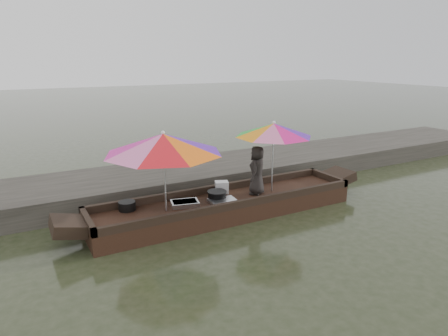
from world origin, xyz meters
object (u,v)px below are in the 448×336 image
charcoal_grill (217,196)px  umbrella_bow (165,172)px  cooking_pot (127,206)px  tray_scallop (223,201)px  vendor (257,170)px  umbrella_stern (273,157)px  tray_crayfish (185,203)px  boat_hull (226,207)px  supply_bag (222,187)px

charcoal_grill → umbrella_bow: 1.33m
cooking_pot → tray_scallop: (1.82, -0.51, -0.06)m
charcoal_grill → vendor: bearing=-3.8°
tray_scallop → umbrella_stern: size_ratio=0.32×
charcoal_grill → umbrella_bow: bearing=-177.2°
cooking_pot → tray_crayfish: bearing=-15.9°
vendor → umbrella_stern: bearing=137.2°
vendor → umbrella_bow: size_ratio=0.48×
boat_hull → umbrella_bow: 1.63m
charcoal_grill → supply_bag: size_ratio=1.34×
cooking_pot → umbrella_stern: size_ratio=0.20×
cooking_pot → tray_crayfish: size_ratio=0.61×
boat_hull → cooking_pot: bearing=169.0°
tray_crayfish → supply_bag: (1.01, 0.32, 0.09)m
vendor → cooking_pot: bearing=-51.8°
cooking_pot → tray_crayfish: 1.12m
charcoal_grill → cooking_pot: bearing=169.7°
charcoal_grill → supply_bag: bearing=49.4°
supply_bag → cooking_pot: bearing=-179.6°
boat_hull → supply_bag: supply_bag is taller
cooking_pot → umbrella_stern: umbrella_stern is taller
cooking_pot → charcoal_grill: bearing=-10.3°
boat_hull → tray_scallop: tray_scallop is taller
tray_crayfish → supply_bag: bearing=17.7°
cooking_pot → supply_bag: (2.08, 0.01, 0.04)m
tray_scallop → vendor: (0.90, 0.12, 0.50)m
supply_bag → vendor: size_ratio=0.26×
tray_scallop → umbrella_bow: umbrella_bow is taller
vendor → tray_scallop: bearing=-36.3°
boat_hull → charcoal_grill: 0.33m
umbrella_bow → umbrella_stern: bearing=0.0°
supply_bag → vendor: vendor is taller
tray_crayfish → supply_bag: 1.06m
tray_crayfish → vendor: vendor is taller
boat_hull → tray_scallop: size_ratio=10.52×
supply_bag → umbrella_bow: bearing=-164.5°
boat_hull → umbrella_bow: umbrella_bow is taller
boat_hull → vendor: bearing=-0.5°
cooking_pot → tray_crayfish: (1.07, -0.31, -0.04)m
boat_hull → charcoal_grill: size_ratio=15.03×
umbrella_stern → charcoal_grill: bearing=177.6°
boat_hull → cooking_pot: size_ratio=17.20×
umbrella_bow → charcoal_grill: bearing=2.8°
tray_crayfish → vendor: bearing=-2.9°
boat_hull → cooking_pot: cooking_pot is taller
charcoal_grill → supply_bag: supply_bag is taller
boat_hull → tray_crayfish: (-0.90, 0.08, 0.22)m
supply_bag → umbrella_bow: (-1.43, -0.40, 0.65)m
charcoal_grill → umbrella_bow: (-1.14, -0.06, 0.69)m
umbrella_bow → vendor: bearing=-0.2°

